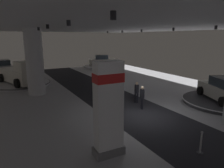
# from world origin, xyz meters

# --- Properties ---
(ground) EXTENTS (24.00, 44.00, 0.06)m
(ground) POSITION_xyz_m (0.00, 0.00, -0.02)
(ground) COLOR #B2B2B7
(ceiling_with_spotlights) EXTENTS (24.00, 44.00, 0.39)m
(ceiling_with_spotlights) POSITION_xyz_m (-0.00, 0.00, 5.55)
(ceiling_with_spotlights) COLOR silver
(column_left) EXTENTS (1.42, 1.42, 5.50)m
(column_left) POSITION_xyz_m (-4.94, 8.23, 2.75)
(column_left) COLOR silver
(column_left) RESTS_ON ground
(brand_sign_pylon) EXTENTS (1.28, 0.68, 3.91)m
(brand_sign_pylon) POSITION_xyz_m (-3.94, -2.83, 2.03)
(brand_sign_pylon) COLOR slate
(brand_sign_pylon) RESTS_ON ground
(display_platform_far_left) EXTENTS (5.68, 5.68, 0.27)m
(display_platform_far_left) POSITION_xyz_m (-5.80, 12.44, 0.15)
(display_platform_far_left) COLOR #B7B7BC
(display_platform_far_left) RESTS_ON ground
(pickup_truck_far_left) EXTENTS (3.97, 5.69, 2.30)m
(pickup_truck_far_left) POSITION_xyz_m (-5.70, 12.13, 1.20)
(pickup_truck_far_left) COLOR silver
(pickup_truck_far_left) RESTS_ON display_platform_far_left
(display_platform_deep_right) EXTENTS (5.94, 5.94, 0.34)m
(display_platform_deep_right) POSITION_xyz_m (6.70, 19.02, 0.19)
(display_platform_deep_right) COLOR silver
(display_platform_deep_right) RESTS_ON ground
(display_car_deep_right) EXTENTS (4.56, 3.26, 1.71)m
(display_car_deep_right) POSITION_xyz_m (6.67, 19.03, 1.10)
(display_car_deep_right) COLOR silver
(display_car_deep_right) RESTS_ON display_platform_deep_right
(display_platform_near_right) EXTENTS (5.71, 5.71, 0.27)m
(display_platform_near_right) POSITION_xyz_m (6.58, -1.03, 0.15)
(display_platform_near_right) COLOR #333338
(display_platform_near_right) RESTS_ON ground
(display_car_near_right) EXTENTS (3.44, 4.57, 1.71)m
(display_car_near_right) POSITION_xyz_m (6.56, -1.06, 1.03)
(display_car_near_right) COLOR silver
(display_car_near_right) RESTS_ON display_platform_near_right
(display_platform_deep_left) EXTENTS (6.11, 6.11, 0.31)m
(display_platform_deep_left) POSITION_xyz_m (-7.12, 19.01, 0.17)
(display_platform_deep_left) COLOR #333338
(display_platform_deep_left) RESTS_ON ground
(display_car_deep_left) EXTENTS (2.46, 4.33, 1.71)m
(display_car_deep_left) POSITION_xyz_m (-7.13, 19.04, 1.08)
(display_car_deep_left) COLOR silver
(display_car_deep_left) RESTS_ON display_platform_deep_left
(visitor_walking_near) EXTENTS (0.32, 0.32, 1.59)m
(visitor_walking_near) POSITION_xyz_m (1.09, 2.17, 0.91)
(visitor_walking_near) COLOR black
(visitor_walking_near) RESTS_ON ground
(visitor_walking_far) EXTENTS (0.32, 0.32, 1.59)m
(visitor_walking_far) POSITION_xyz_m (0.65, 0.93, 0.91)
(visitor_walking_far) COLOR black
(visitor_walking_far) RESTS_ON ground
(stanchion_a) EXTENTS (0.28, 0.28, 1.01)m
(stanchion_a) POSITION_xyz_m (-1.29, 3.30, 0.37)
(stanchion_a) COLOR #333338
(stanchion_a) RESTS_ON ground
(stanchion_b) EXTENTS (0.28, 0.28, 1.01)m
(stanchion_b) POSITION_xyz_m (-0.54, -4.65, 0.37)
(stanchion_b) COLOR #333338
(stanchion_b) RESTS_ON ground
(stanchion_c) EXTENTS (0.28, 0.28, 1.01)m
(stanchion_c) POSITION_xyz_m (-3.23, -0.18, 0.37)
(stanchion_c) COLOR #333338
(stanchion_c) RESTS_ON ground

